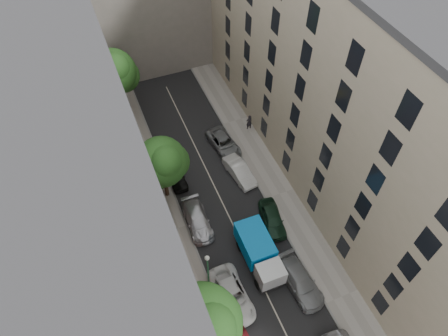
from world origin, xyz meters
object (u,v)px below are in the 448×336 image
car_left_3 (197,220)px  tree_mid (163,163)px  tree_near (204,326)px  car_left_5 (162,152)px  tree_far (114,74)px  car_right_1 (300,281)px  car_right_2 (272,219)px  lamp_post (208,270)px  tarp_truck (259,252)px  car_right_4 (224,143)px  car_right_3 (239,171)px  pedestrian (249,122)px  car_left_4 (177,176)px  car_left_2 (232,295)px

car_left_3 → tree_mid: (-1.53, 4.09, 4.15)m
tree_mid → tree_near: bearing=-96.2°
car_left_5 → tree_far: bearing=110.9°
car_left_3 → car_left_5: car_left_3 is taller
car_right_1 → tree_far: tree_far is taller
car_right_2 → lamp_post: bearing=-143.5°
car_right_2 → tree_far: 21.99m
tarp_truck → tree_far: bearing=106.9°
car_left_3 → car_right_4: 9.87m
car_right_4 → tree_mid: size_ratio=0.67×
car_right_3 → car_right_4: (0.00, 4.20, -0.06)m
car_left_3 → car_right_4: car_left_3 is taller
car_right_4 → tree_near: (-8.93, -18.91, 6.00)m
tree_mid → pedestrian: 12.74m
tarp_truck → car_left_4: (-3.78, 10.93, -0.82)m
tarp_truck → car_left_5: bearing=106.8°
car_left_3 → lamp_post: lamp_post is taller
car_left_4 → tree_far: (-2.68, 11.31, 5.16)m
lamp_post → car_right_3: bearing=55.1°
car_right_3 → car_right_1: bearing=-98.7°
car_right_1 → lamp_post: (-7.00, 2.36, 2.98)m
car_right_2 → pedestrian: bearing=85.3°
tree_near → lamp_post: tree_near is taller
tree_near → tree_far: tree_near is taller
lamp_post → pedestrian: lamp_post is taller
car_left_3 → car_right_1: (5.78, -8.60, 0.04)m
tree_mid → tree_far: 12.92m
tree_mid → pedestrian: (10.90, 5.39, -3.76)m
car_left_4 → car_right_3: (5.98, -1.80, 0.08)m
car_left_4 → tarp_truck: bearing=-69.1°
pedestrian → car_left_2: bearing=59.9°
car_right_1 → car_left_4: bearing=108.1°
car_left_2 → car_right_4: car_left_2 is taller
tree_near → pedestrian: size_ratio=5.06×
car_left_4 → car_right_2: car_right_2 is taller
car_right_4 → lamp_post: 16.16m
lamp_post → pedestrian: bearing=56.0°
car_left_3 → tree_mid: tree_mid is taller
tree_mid → tree_far: (-1.35, 12.81, 0.95)m
car_left_4 → lamp_post: 12.28m
car_right_2 → pedestrian: (3.03, 11.89, 0.35)m
car_left_5 → tree_mid: bearing=-95.5°
car_right_4 → pedestrian: (3.60, 1.49, 0.42)m
car_left_4 → car_right_1: size_ratio=0.74×
car_left_2 → car_right_1: bearing=-11.7°
car_right_3 → car_left_5: bearing=131.2°
car_left_3 → car_right_2: 6.79m
car_left_2 → car_left_4: car_left_2 is taller
car_right_3 → tree_mid: bearing=169.0°
car_right_3 → tree_far: 16.51m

